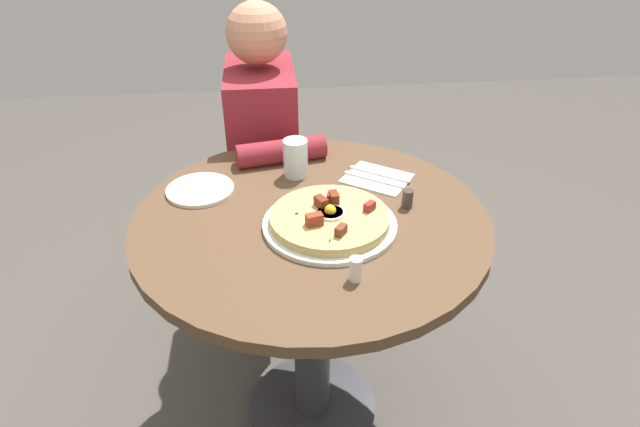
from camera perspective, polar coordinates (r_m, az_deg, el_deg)
The scene contains 12 objects.
ground_plane at distance 1.85m, azimuth -0.76°, elevation -19.78°, with size 6.00×6.00×0.00m, color #4C4742.
dining_table at distance 1.45m, azimuth -0.92°, elevation -6.00°, with size 0.89×0.89×0.74m.
person_seated at distance 1.95m, azimuth -5.69°, elevation 2.97°, with size 0.52×0.33×1.14m.
pizza_plate at distance 1.30m, azimuth 1.02°, elevation -1.13°, with size 0.32×0.32×0.01m, color silver.
breakfast_pizza at distance 1.29m, azimuth 1.04°, elevation -0.43°, with size 0.29×0.29×0.05m.
bread_plate at distance 1.47m, azimuth -12.51°, elevation 2.46°, with size 0.18×0.18×0.01m, color white.
napkin at distance 1.51m, azimuth 6.01°, elevation 3.72°, with size 0.17×0.14×0.00m, color white.
fork at distance 1.49m, azimuth 5.74°, elevation 3.58°, with size 0.18×0.01×0.01m, color silver.
knife at distance 1.52m, azimuth 6.30°, elevation 4.15°, with size 0.18×0.01×0.01m, color silver.
water_glass at distance 1.50m, azimuth -2.59°, elevation 5.86°, with size 0.07×0.07×0.11m, color silver.
salt_shaker at distance 1.12m, azimuth 3.78°, elevation -5.87°, with size 0.03×0.03×0.05m, color white.
pepper_shaker at distance 1.38m, azimuth 9.19°, elevation 1.54°, with size 0.03×0.03×0.05m, color #3F3833.
Camera 1 is at (1.13, -0.10, 1.46)m, focal length 30.41 mm.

